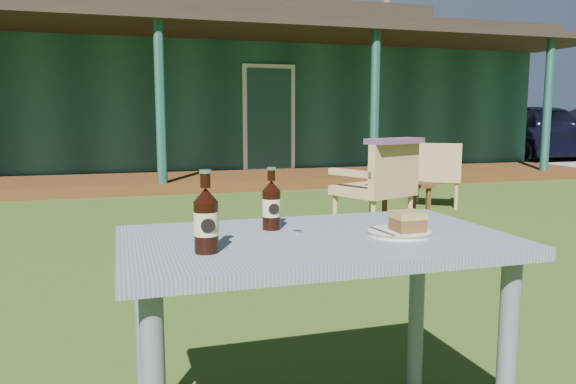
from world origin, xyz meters
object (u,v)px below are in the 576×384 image
object	(u,v)px
cake_slice	(408,221)
armchair_left	(380,182)
plate	(399,232)
car_near	(539,132)
armchair_right	(436,171)
cafe_table	(316,267)
cola_bottle_far	(206,220)
side_table	(400,188)
cola_bottle_near	(271,205)

from	to	relation	value
cake_slice	armchair_left	size ratio (longest dim) A/B	0.11
plate	cake_slice	size ratio (longest dim) A/B	2.22
plate	car_near	bearing A→B (deg)	47.50
car_near	armchair_right	bearing A→B (deg)	131.48
car_near	cake_slice	world-z (taller)	car_near
cafe_table	cola_bottle_far	xyz separation A→B (m)	(-0.36, -0.12, 0.19)
cafe_table	cake_slice	xyz separation A→B (m)	(0.28, -0.07, 0.15)
side_table	cola_bottle_near	bearing A→B (deg)	-123.88
car_near	cafe_table	size ratio (longest dim) A/B	3.52
cafe_table	car_near	bearing A→B (deg)	46.52
plate	armchair_left	world-z (taller)	armchair_left
car_near	plate	distance (m)	13.43
plate	cola_bottle_far	size ratio (longest dim) A/B	0.89
cake_slice	cola_bottle_near	world-z (taller)	cola_bottle_near
armchair_left	cola_bottle_near	bearing A→B (deg)	-121.83
cake_slice	side_table	xyz separation A→B (m)	(1.96, 3.70, -0.42)
cola_bottle_far	armchair_left	xyz separation A→B (m)	(2.13, 3.28, -0.34)
plate	armchair_left	distance (m)	3.58
car_near	armchair_left	size ratio (longest dim) A/B	5.00
cola_bottle_far	side_table	xyz separation A→B (m)	(2.60, 3.75, -0.47)
car_near	armchair_right	distance (m)	8.32
car_near	cola_bottle_near	size ratio (longest dim) A/B	20.40
cake_slice	armchair_right	distance (m)	5.24
cola_bottle_far	car_near	bearing A→B (deg)	45.78
cafe_table	armchair_right	size ratio (longest dim) A/B	1.54
car_near	cafe_table	xyz separation A→B (m)	(-9.33, -9.84, -0.10)
side_table	cake_slice	bearing A→B (deg)	-117.87
cake_slice	armchair_right	xyz separation A→B (m)	(2.82, 4.41, -0.33)
armchair_left	plate	bearing A→B (deg)	-115.16
cake_slice	plate	bearing A→B (deg)	148.22
plate	cake_slice	bearing A→B (deg)	-31.78
armchair_right	armchair_left	bearing A→B (deg)	-138.65
cola_bottle_near	cola_bottle_far	xyz separation A→B (m)	(-0.25, -0.26, 0.01)
plate	side_table	bearing A→B (deg)	61.78
armchair_right	side_table	xyz separation A→B (m)	(-0.86, -0.71, -0.10)
armchair_right	cola_bottle_near	bearing A→B (deg)	-127.39
cafe_table	cola_bottle_far	distance (m)	0.42
car_near	cola_bottle_far	size ratio (longest dim) A/B	18.44
car_near	cafe_table	distance (m)	13.56
cola_bottle_near	cola_bottle_far	distance (m)	0.36
cake_slice	side_table	world-z (taller)	cake_slice
car_near	plate	size ratio (longest dim) A/B	20.72
cafe_table	cola_bottle_far	size ratio (longest dim) A/B	5.24
car_near	armchair_left	bearing A→B (deg)	131.46
plate	armchair_right	distance (m)	5.24
armchair_right	cola_bottle_far	bearing A→B (deg)	-127.86
cafe_table	armchair_left	world-z (taller)	armchair_left
plate	cafe_table	bearing A→B (deg)	166.54
cake_slice	cola_bottle_near	distance (m)	0.44
armchair_left	side_table	distance (m)	0.67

